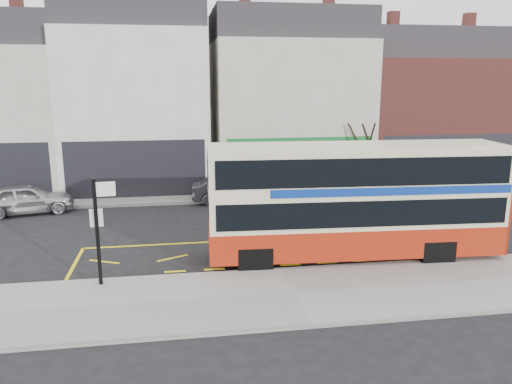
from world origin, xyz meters
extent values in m
plane|color=black|center=(0.00, 0.00, 0.00)|extent=(120.00, 120.00, 0.00)
cube|color=gray|center=(0.00, -2.30, 0.07)|extent=(40.00, 4.00, 0.15)
cube|color=gray|center=(0.00, -0.38, 0.07)|extent=(40.00, 0.15, 0.15)
cube|color=gray|center=(0.00, 11.00, 0.07)|extent=(50.00, 3.00, 0.15)
cube|color=brown|center=(-11.50, 14.00, 10.20)|extent=(0.60, 0.60, 1.20)
cube|color=white|center=(-5.50, 15.00, 4.50)|extent=(8.00, 8.00, 9.00)
cube|color=#28262B|center=(-5.50, 15.00, 9.90)|extent=(8.00, 7.20, 1.80)
cube|color=black|center=(-5.50, 11.02, 1.60)|extent=(7.36, 0.06, 3.20)
cube|color=black|center=(-5.50, 11.04, 1.40)|extent=(5.60, 0.04, 2.00)
cube|color=beige|center=(3.50, 15.00, 4.25)|extent=(9.00, 8.00, 8.50)
cube|color=#28262B|center=(3.50, 15.00, 9.40)|extent=(9.00, 7.20, 1.80)
cube|color=brown|center=(0.80, 14.00, 10.70)|extent=(0.60, 0.60, 1.20)
cube|color=brown|center=(5.75, 14.00, 10.70)|extent=(0.60, 0.60, 1.20)
cube|color=#126728|center=(3.50, 11.02, 1.60)|extent=(8.28, 0.06, 3.20)
cube|color=black|center=(3.50, 11.04, 1.40)|extent=(6.30, 0.04, 2.00)
cube|color=brown|center=(12.50, 15.00, 3.75)|extent=(9.00, 8.00, 7.50)
cube|color=#28262B|center=(12.50, 15.00, 8.40)|extent=(9.00, 7.20, 1.80)
cube|color=brown|center=(9.80, 14.00, 9.70)|extent=(0.60, 0.60, 1.20)
cube|color=brown|center=(14.75, 14.00, 9.70)|extent=(0.60, 0.60, 1.20)
cube|color=black|center=(12.50, 11.02, 1.60)|extent=(8.28, 0.06, 3.20)
cube|color=black|center=(12.50, 11.04, 1.40)|extent=(6.30, 0.04, 2.00)
cube|color=beige|center=(2.88, 0.60, 2.23)|extent=(10.45, 2.84, 3.81)
cube|color=#9B200C|center=(2.88, 0.60, 0.85)|extent=(10.49, 2.89, 1.04)
cube|color=#9B200C|center=(8.03, 0.35, 2.23)|extent=(0.17, 2.39, 3.81)
cube|color=black|center=(2.88, 0.60, 1.98)|extent=(10.04, 2.88, 0.89)
cube|color=black|center=(2.88, 0.60, 3.39)|extent=(10.04, 2.88, 0.94)
cube|color=navy|center=(3.82, 0.56, 2.73)|extent=(8.39, 2.80, 0.28)
cube|color=black|center=(-2.27, 0.85, 1.74)|extent=(0.16, 2.16, 1.51)
cube|color=black|center=(-2.27, 0.85, 3.39)|extent=(0.16, 2.16, 0.94)
cube|color=black|center=(-2.26, 0.85, 2.63)|extent=(0.13, 1.65, 0.33)
cube|color=beige|center=(2.88, 0.60, 4.09)|extent=(10.45, 2.75, 0.11)
cylinder|color=black|center=(-0.84, -0.28, 0.47)|extent=(0.95, 0.31, 0.94)
cylinder|color=black|center=(-0.74, 1.83, 0.47)|extent=(0.95, 0.31, 0.94)
cylinder|color=black|center=(5.56, -0.59, 0.47)|extent=(0.95, 0.31, 0.94)
cylinder|color=black|center=(5.66, 1.52, 0.47)|extent=(0.95, 0.31, 0.94)
cube|color=black|center=(-5.77, -0.77, 1.82)|extent=(0.12, 0.12, 3.34)
cube|color=white|center=(-5.44, -0.73, 3.15)|extent=(0.60, 0.11, 0.49)
cube|color=white|center=(-5.78, -0.71, 2.26)|extent=(0.39, 0.08, 0.56)
imported|color=#A9A8AD|center=(-10.58, 8.91, 0.74)|extent=(4.63, 2.71, 1.48)
imported|color=#3B3C43|center=(-0.49, 9.66, 0.70)|extent=(4.31, 1.64, 1.40)
imported|color=#BCBCBC|center=(8.38, 8.52, 0.64)|extent=(4.71, 2.68, 1.29)
cylinder|color=black|center=(6.90, 10.97, 0.94)|extent=(0.24, 0.24, 1.88)
camera|label=1|loc=(-3.28, -15.81, 6.38)|focal=35.00mm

